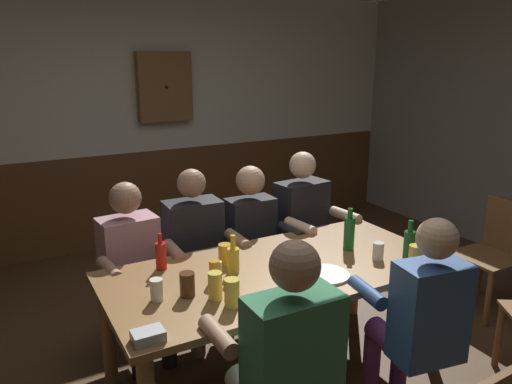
# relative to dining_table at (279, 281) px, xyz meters

# --- Properties ---
(ground_plane) EXTENTS (7.45, 7.45, 0.00)m
(ground_plane) POSITION_rel_dining_table_xyz_m (0.00, -0.03, -0.66)
(ground_plane) COLOR #4C331E
(back_wall_upper) EXTENTS (6.21, 0.12, 1.63)m
(back_wall_upper) POSITION_rel_dining_table_xyz_m (0.00, 2.78, 1.15)
(back_wall_upper) COLOR beige
(back_wall_wainscot) EXTENTS (6.21, 0.12, 0.99)m
(back_wall_wainscot) POSITION_rel_dining_table_xyz_m (0.00, 2.78, -0.16)
(back_wall_wainscot) COLOR brown
(back_wall_wainscot) RESTS_ON ground_plane
(dining_table) EXTENTS (2.04, 0.96, 0.75)m
(dining_table) POSITION_rel_dining_table_xyz_m (0.00, 0.00, 0.00)
(dining_table) COLOR brown
(dining_table) RESTS_ON ground_plane
(person_0) EXTENTS (0.53, 0.55, 1.18)m
(person_0) POSITION_rel_dining_table_xyz_m (-0.68, 0.70, -0.00)
(person_0) COLOR #B78493
(person_0) RESTS_ON ground_plane
(person_1) EXTENTS (0.54, 0.53, 1.22)m
(person_1) POSITION_rel_dining_table_xyz_m (-0.23, 0.72, 0.01)
(person_1) COLOR black
(person_1) RESTS_ON ground_plane
(person_2) EXTENTS (0.50, 0.53, 1.19)m
(person_2) POSITION_rel_dining_table_xyz_m (0.23, 0.69, -0.00)
(person_2) COLOR black
(person_2) RESTS_ON ground_plane
(person_3) EXTENTS (0.57, 0.56, 1.25)m
(person_3) POSITION_rel_dining_table_xyz_m (0.70, 0.72, 0.03)
(person_3) COLOR black
(person_3) RESTS_ON ground_plane
(person_4) EXTENTS (0.55, 0.50, 1.26)m
(person_4) POSITION_rel_dining_table_xyz_m (-0.41, -0.72, 0.04)
(person_4) COLOR #33724C
(person_4) RESTS_ON ground_plane
(person_5) EXTENTS (0.53, 0.56, 1.22)m
(person_5) POSITION_rel_dining_table_xyz_m (0.42, -0.71, 0.01)
(person_5) COLOR #2D4C84
(person_5) RESTS_ON ground_plane
(chair_empty_near_right) EXTENTS (0.45, 0.45, 0.88)m
(chair_empty_near_right) POSITION_rel_dining_table_xyz_m (1.96, -0.05, -0.18)
(chair_empty_near_right) COLOR brown
(chair_empty_near_right) RESTS_ON ground_plane
(table_candle) EXTENTS (0.04, 0.04, 0.08)m
(table_candle) POSITION_rel_dining_table_xyz_m (-0.35, 0.08, 0.13)
(table_candle) COLOR #F9E08C
(table_candle) RESTS_ON dining_table
(condiment_caddy) EXTENTS (0.14, 0.10, 0.05)m
(condiment_caddy) POSITION_rel_dining_table_xyz_m (-0.91, -0.39, 0.12)
(condiment_caddy) COLOR #B2B7BC
(condiment_caddy) RESTS_ON dining_table
(plate_0) EXTENTS (0.28, 0.28, 0.01)m
(plate_0) POSITION_rel_dining_table_xyz_m (0.17, -0.23, 0.10)
(plate_0) COLOR white
(plate_0) RESTS_ON dining_table
(bottle_0) EXTENTS (0.07, 0.07, 0.24)m
(bottle_0) POSITION_rel_dining_table_xyz_m (0.78, -0.26, 0.19)
(bottle_0) COLOR #195923
(bottle_0) RESTS_ON dining_table
(bottle_1) EXTENTS (0.07, 0.07, 0.23)m
(bottle_1) POSITION_rel_dining_table_xyz_m (-0.26, 0.07, 0.17)
(bottle_1) COLOR gold
(bottle_1) RESTS_ON dining_table
(bottle_2) EXTENTS (0.07, 0.07, 0.28)m
(bottle_2) POSITION_rel_dining_table_xyz_m (0.55, 0.03, 0.21)
(bottle_2) COLOR #195923
(bottle_2) RESTS_ON dining_table
(bottle_3) EXTENTS (0.06, 0.06, 0.22)m
(bottle_3) POSITION_rel_dining_table_xyz_m (-0.62, 0.32, 0.18)
(bottle_3) COLOR red
(bottle_3) RESTS_ON dining_table
(pint_glass_0) EXTENTS (0.08, 0.08, 0.15)m
(pint_glass_0) POSITION_rel_dining_table_xyz_m (-0.45, -0.28, 0.16)
(pint_glass_0) COLOR #E5C64C
(pint_glass_0) RESTS_ON dining_table
(pint_glass_1) EXTENTS (0.06, 0.06, 0.13)m
(pint_glass_1) POSITION_rel_dining_table_xyz_m (-0.41, 0.01, 0.15)
(pint_glass_1) COLOR gold
(pint_glass_1) RESTS_ON dining_table
(pint_glass_2) EXTENTS (0.07, 0.07, 0.12)m
(pint_glass_2) POSITION_rel_dining_table_xyz_m (-0.76, -0.04, 0.15)
(pint_glass_2) COLOR white
(pint_glass_2) RESTS_ON dining_table
(pint_glass_3) EXTENTS (0.07, 0.07, 0.11)m
(pint_glass_3) POSITION_rel_dining_table_xyz_m (0.60, -0.19, 0.14)
(pint_glass_3) COLOR white
(pint_glass_3) RESTS_ON dining_table
(pint_glass_4) EXTENTS (0.08, 0.08, 0.12)m
(pint_glass_4) POSITION_rel_dining_table_xyz_m (-0.25, 0.21, 0.15)
(pint_glass_4) COLOR gold
(pint_glass_4) RESTS_ON dining_table
(pint_glass_5) EXTENTS (0.08, 0.08, 0.10)m
(pint_glass_5) POSITION_rel_dining_table_xyz_m (0.83, -0.35, 0.14)
(pint_glass_5) COLOR gold
(pint_glass_5) RESTS_ON dining_table
(pint_glass_6) EXTENTS (0.07, 0.07, 0.15)m
(pint_glass_6) POSITION_rel_dining_table_xyz_m (-0.49, -0.17, 0.16)
(pint_glass_6) COLOR #E5C64C
(pint_glass_6) RESTS_ON dining_table
(pint_glass_7) EXTENTS (0.08, 0.08, 0.13)m
(pint_glass_7) POSITION_rel_dining_table_xyz_m (-0.60, -0.08, 0.16)
(pint_glass_7) COLOR #4C2D19
(pint_glass_7) RESTS_ON dining_table
(pint_glass_8) EXTENTS (0.08, 0.08, 0.15)m
(pint_glass_8) POSITION_rel_dining_table_xyz_m (0.69, -0.41, 0.16)
(pint_glass_8) COLOR #E5C64C
(pint_glass_8) RESTS_ON dining_table
(wall_dart_cabinet) EXTENTS (0.56, 0.15, 0.70)m
(wall_dart_cabinet) POSITION_rel_dining_table_xyz_m (0.24, 2.65, 1.00)
(wall_dart_cabinet) COLOR brown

